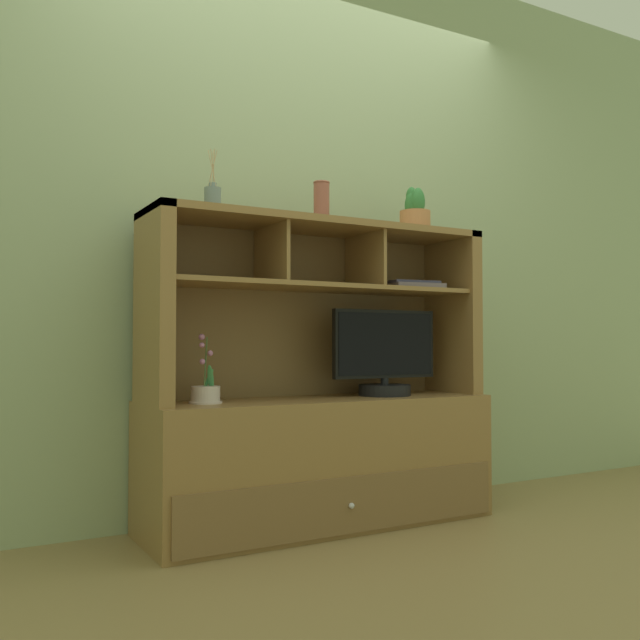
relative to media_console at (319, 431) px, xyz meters
The scene contains 9 objects.
floor_plane 0.41m from the media_console, 90.00° to the right, with size 6.00×6.00×0.02m, color olive.
back_wall 1.03m from the media_console, 90.00° to the left, with size 6.00×0.02×2.80m, color #98A97D.
media_console is the anchor object (origin of this frame).
tv_monitor 0.45m from the media_console, ahead, with size 0.54×0.24×0.39m.
potted_orchid 0.57m from the media_console, behind, with size 0.13×0.13×0.28m.
magazine_stack_left 0.81m from the media_console, ahead, with size 0.28×0.29×0.03m.
diffuser_bottle 1.09m from the media_console, behind, with size 0.07×0.07×0.26m.
potted_succulent 1.11m from the media_console, ahead, with size 0.17×0.17×0.22m.
ceramic_vase 1.00m from the media_console, 90.00° to the right, with size 0.07×0.07×0.18m.
Camera 1 is at (-1.48, -2.64, 0.78)m, focal length 38.84 mm.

